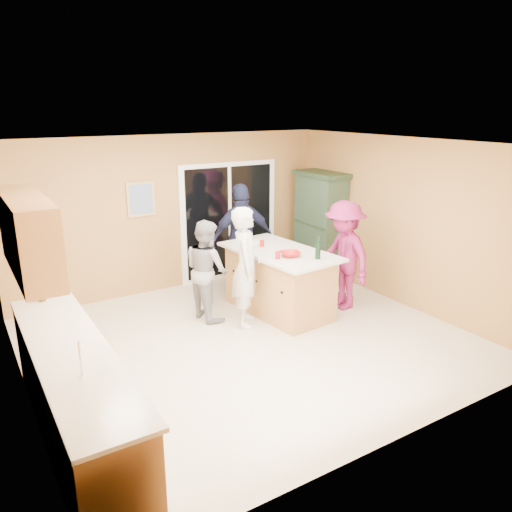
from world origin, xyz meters
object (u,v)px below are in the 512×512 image
green_hutch (320,226)px  woman_magenta (344,255)px  woman_white (246,267)px  woman_navy (242,239)px  woman_grey (207,270)px  kitchen_island (279,283)px

green_hutch → woman_magenta: 1.55m
woman_white → woman_navy: bearing=3.6°
woman_white → woman_grey: size_ratio=1.16×
green_hutch → woman_white: size_ratio=1.11×
woman_navy → green_hutch: bearing=-172.9°
kitchen_island → woman_navy: 1.11m
woman_grey → woman_magenta: size_ratio=0.88×
kitchen_island → woman_magenta: bearing=-27.5°
woman_white → woman_navy: 1.29m
green_hutch → woman_magenta: size_ratio=1.13×
woman_grey → woman_magenta: (1.95, -0.77, 0.10)m
kitchen_island → woman_navy: (-0.05, 1.00, 0.47)m
woman_white → green_hutch: bearing=-31.2°
green_hutch → woman_grey: green_hutch is taller
woman_navy → woman_white: bearing=68.6°
kitchen_island → woman_magenta: size_ratio=1.15×
kitchen_island → woman_magenta: 1.08m
woman_grey → woman_magenta: woman_magenta is taller
kitchen_island → green_hutch: (1.59, 1.02, 0.48)m
woman_grey → woman_navy: (0.96, 0.62, 0.18)m
woman_grey → woman_navy: 1.16m
woman_white → woman_magenta: size_ratio=1.02×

